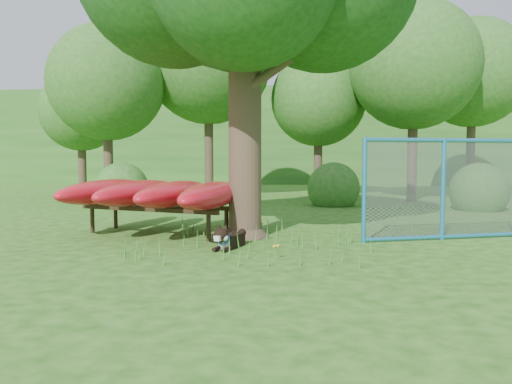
# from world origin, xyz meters

# --- Properties ---
(ground) EXTENTS (80.00, 80.00, 0.00)m
(ground) POSITION_xyz_m (0.00, 0.00, 0.00)
(ground) COLOR #205310
(ground) RESTS_ON ground
(wooden_post) EXTENTS (0.33, 0.12, 1.20)m
(wooden_post) POSITION_xyz_m (-0.05, 2.52, 0.64)
(wooden_post) COLOR #665E4C
(wooden_post) RESTS_ON ground
(kayak_rack) EXTENTS (3.93, 4.23, 1.17)m
(kayak_rack) POSITION_xyz_m (-2.04, 2.07, 0.89)
(kayak_rack) COLOR black
(kayak_rack) RESTS_ON ground
(husky_dog) EXTENTS (0.49, 1.10, 0.50)m
(husky_dog) POSITION_xyz_m (-0.24, 0.55, 0.18)
(husky_dog) COLOR black
(husky_dog) RESTS_ON ground
(fence_section) EXTENTS (3.36, 1.24, 3.43)m
(fence_section) POSITION_xyz_m (3.90, 2.05, 1.03)
(fence_section) COLOR teal
(fence_section) RESTS_ON ground
(wildflower_clump) EXTENTS (0.12, 0.10, 0.25)m
(wildflower_clump) POSITION_xyz_m (0.70, -0.29, 0.20)
(wildflower_clump) COLOR #458A2D
(wildflower_clump) RESTS_ON ground
(bg_tree_a) EXTENTS (4.40, 4.40, 6.70)m
(bg_tree_a) POSITION_xyz_m (-6.50, 10.00, 4.48)
(bg_tree_a) COLOR #3E2E21
(bg_tree_a) RESTS_ON ground
(bg_tree_b) EXTENTS (5.20, 5.20, 8.22)m
(bg_tree_b) POSITION_xyz_m (-3.00, 12.00, 5.61)
(bg_tree_b) COLOR #3E2E21
(bg_tree_b) RESTS_ON ground
(bg_tree_c) EXTENTS (4.00, 4.00, 6.12)m
(bg_tree_c) POSITION_xyz_m (1.50, 13.00, 4.11)
(bg_tree_c) COLOR #3E2E21
(bg_tree_c) RESTS_ON ground
(bg_tree_d) EXTENTS (4.80, 4.80, 7.50)m
(bg_tree_d) POSITION_xyz_m (5.00, 11.00, 5.08)
(bg_tree_d) COLOR #3E2E21
(bg_tree_d) RESTS_ON ground
(bg_tree_e) EXTENTS (4.60, 4.60, 7.55)m
(bg_tree_e) POSITION_xyz_m (8.00, 14.00, 5.23)
(bg_tree_e) COLOR #3E2E21
(bg_tree_e) RESTS_ON ground
(bg_tree_f) EXTENTS (3.60, 3.60, 5.55)m
(bg_tree_f) POSITION_xyz_m (-9.00, 13.00, 3.73)
(bg_tree_f) COLOR #3E2E21
(bg_tree_f) RESTS_ON ground
(shrub_left) EXTENTS (1.80, 1.80, 1.80)m
(shrub_left) POSITION_xyz_m (-5.00, 7.50, 0.00)
(shrub_left) COLOR #285F1E
(shrub_left) RESTS_ON ground
(shrub_right) EXTENTS (1.80, 1.80, 1.80)m
(shrub_right) POSITION_xyz_m (6.50, 8.00, 0.00)
(shrub_right) COLOR #285F1E
(shrub_right) RESTS_ON ground
(shrub_mid) EXTENTS (1.80, 1.80, 1.80)m
(shrub_mid) POSITION_xyz_m (2.00, 9.00, 0.00)
(shrub_mid) COLOR #285F1E
(shrub_mid) RESTS_ON ground
(wooded_hillside) EXTENTS (80.00, 12.00, 6.00)m
(wooded_hillside) POSITION_xyz_m (0.00, 28.00, 3.00)
(wooded_hillside) COLOR #285F1E
(wooded_hillside) RESTS_ON ground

